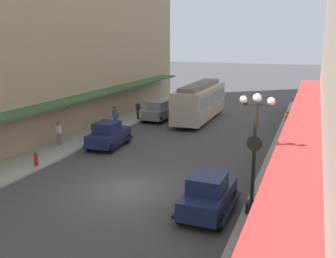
{
  "coord_description": "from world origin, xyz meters",
  "views": [
    {
      "loc": [
        8.5,
        -16.01,
        7.47
      ],
      "look_at": [
        0.0,
        6.0,
        1.8
      ],
      "focal_mm": 40.74,
      "sensor_mm": 36.0,
      "label": 1
    }
  ],
  "objects_px": {
    "parked_car_0": "(109,134)",
    "parked_car_1": "(179,101)",
    "streetcar": "(200,100)",
    "pedestrian_0": "(59,133)",
    "pedestrian_4": "(288,123)",
    "fire_hydrant": "(36,159)",
    "pedestrian_1": "(138,110)",
    "pedestrian_2": "(115,117)",
    "parked_car_3": "(159,111)",
    "lamp_post_with_clock": "(254,149)",
    "parked_car_2": "(209,193)",
    "pedestrian_3": "(116,118)"
  },
  "relations": [
    {
      "from": "pedestrian_1",
      "to": "pedestrian_2",
      "type": "bearing_deg",
      "value": -97.33
    },
    {
      "from": "parked_car_1",
      "to": "pedestrian_4",
      "type": "bearing_deg",
      "value": -31.66
    },
    {
      "from": "streetcar",
      "to": "pedestrian_1",
      "type": "height_order",
      "value": "streetcar"
    },
    {
      "from": "pedestrian_1",
      "to": "streetcar",
      "type": "bearing_deg",
      "value": 20.75
    },
    {
      "from": "lamp_post_with_clock",
      "to": "pedestrian_1",
      "type": "distance_m",
      "value": 20.5
    },
    {
      "from": "parked_car_0",
      "to": "parked_car_1",
      "type": "xyz_separation_m",
      "value": [
        -0.12,
        15.09,
        0.0
      ]
    },
    {
      "from": "pedestrian_2",
      "to": "pedestrian_3",
      "type": "xyz_separation_m",
      "value": [
        0.4,
        -0.49,
        -0.02
      ]
    },
    {
      "from": "parked_car_3",
      "to": "lamp_post_with_clock",
      "type": "xyz_separation_m",
      "value": [
        11.11,
        -16.47,
        2.04
      ]
    },
    {
      "from": "parked_car_3",
      "to": "pedestrian_2",
      "type": "height_order",
      "value": "parked_car_3"
    },
    {
      "from": "parked_car_1",
      "to": "pedestrian_0",
      "type": "bearing_deg",
      "value": -101.1
    },
    {
      "from": "parked_car_0",
      "to": "pedestrian_0",
      "type": "distance_m",
      "value": 3.5
    },
    {
      "from": "parked_car_2",
      "to": "fire_hydrant",
      "type": "bearing_deg",
      "value": 169.13
    },
    {
      "from": "fire_hydrant",
      "to": "pedestrian_0",
      "type": "height_order",
      "value": "pedestrian_0"
    },
    {
      "from": "pedestrian_4",
      "to": "pedestrian_1",
      "type": "bearing_deg",
      "value": 176.98
    },
    {
      "from": "parked_car_0",
      "to": "parked_car_1",
      "type": "distance_m",
      "value": 15.1
    },
    {
      "from": "fire_hydrant",
      "to": "parked_car_2",
      "type": "bearing_deg",
      "value": -10.87
    },
    {
      "from": "parked_car_1",
      "to": "pedestrian_4",
      "type": "relative_size",
      "value": 2.58
    },
    {
      "from": "parked_car_2",
      "to": "parked_car_3",
      "type": "xyz_separation_m",
      "value": [
        -9.34,
        16.9,
        0.0
      ]
    },
    {
      "from": "parked_car_0",
      "to": "pedestrian_1",
      "type": "bearing_deg",
      "value": 102.35
    },
    {
      "from": "parked_car_0",
      "to": "parked_car_1",
      "type": "bearing_deg",
      "value": 90.46
    },
    {
      "from": "pedestrian_3",
      "to": "pedestrian_4",
      "type": "relative_size",
      "value": 0.98
    },
    {
      "from": "parked_car_0",
      "to": "lamp_post_with_clock",
      "type": "height_order",
      "value": "lamp_post_with_clock"
    },
    {
      "from": "parked_car_3",
      "to": "pedestrian_3",
      "type": "distance_m",
      "value": 5.05
    },
    {
      "from": "lamp_post_with_clock",
      "to": "pedestrian_0",
      "type": "distance_m",
      "value": 15.62
    },
    {
      "from": "parked_car_3",
      "to": "pedestrian_4",
      "type": "height_order",
      "value": "parked_car_3"
    },
    {
      "from": "parked_car_3",
      "to": "pedestrian_0",
      "type": "xyz_separation_m",
      "value": [
        -3.19,
        -10.52,
        0.05
      ]
    },
    {
      "from": "parked_car_2",
      "to": "pedestrian_2",
      "type": "xyz_separation_m",
      "value": [
        -11.58,
        12.69,
        0.07
      ]
    },
    {
      "from": "streetcar",
      "to": "pedestrian_2",
      "type": "xyz_separation_m",
      "value": [
        -5.77,
        -5.56,
        -0.89
      ]
    },
    {
      "from": "pedestrian_2",
      "to": "pedestrian_1",
      "type": "bearing_deg",
      "value": 82.67
    },
    {
      "from": "parked_car_1",
      "to": "pedestrian_1",
      "type": "bearing_deg",
      "value": -105.6
    },
    {
      "from": "streetcar",
      "to": "lamp_post_with_clock",
      "type": "xyz_separation_m",
      "value": [
        7.58,
        -17.82,
        1.08
      ]
    },
    {
      "from": "parked_car_0",
      "to": "fire_hydrant",
      "type": "distance_m",
      "value": 5.72
    },
    {
      "from": "pedestrian_1",
      "to": "fire_hydrant",
      "type": "bearing_deg",
      "value": -89.39
    },
    {
      "from": "pedestrian_0",
      "to": "pedestrian_4",
      "type": "distance_m",
      "value": 17.31
    },
    {
      "from": "streetcar",
      "to": "parked_car_3",
      "type": "bearing_deg",
      "value": -159.02
    },
    {
      "from": "pedestrian_2",
      "to": "parked_car_1",
      "type": "bearing_deg",
      "value": 77.29
    },
    {
      "from": "parked_car_1",
      "to": "parked_car_3",
      "type": "height_order",
      "value": "same"
    },
    {
      "from": "pedestrian_0",
      "to": "pedestrian_4",
      "type": "relative_size",
      "value": 0.98
    },
    {
      "from": "fire_hydrant",
      "to": "pedestrian_3",
      "type": "height_order",
      "value": "pedestrian_3"
    },
    {
      "from": "parked_car_0",
      "to": "fire_hydrant",
      "type": "relative_size",
      "value": 5.27
    },
    {
      "from": "pedestrian_0",
      "to": "pedestrian_2",
      "type": "height_order",
      "value": "pedestrian_2"
    },
    {
      "from": "parked_car_1",
      "to": "pedestrian_4",
      "type": "distance_m",
      "value": 13.51
    },
    {
      "from": "pedestrian_3",
      "to": "parked_car_3",
      "type": "bearing_deg",
      "value": 68.56
    },
    {
      "from": "parked_car_0",
      "to": "pedestrian_0",
      "type": "xyz_separation_m",
      "value": [
        -3.31,
        -1.15,
        0.05
      ]
    },
    {
      "from": "parked_car_1",
      "to": "lamp_post_with_clock",
      "type": "distance_m",
      "value": 24.91
    },
    {
      "from": "pedestrian_0",
      "to": "pedestrian_2",
      "type": "xyz_separation_m",
      "value": [
        0.95,
        6.31,
        0.02
      ]
    },
    {
      "from": "parked_car_2",
      "to": "streetcar",
      "type": "xyz_separation_m",
      "value": [
        -5.81,
        18.25,
        0.96
      ]
    },
    {
      "from": "streetcar",
      "to": "pedestrian_0",
      "type": "height_order",
      "value": "streetcar"
    },
    {
      "from": "parked_car_2",
      "to": "pedestrian_1",
      "type": "height_order",
      "value": "parked_car_2"
    },
    {
      "from": "parked_car_2",
      "to": "parked_car_0",
      "type": "bearing_deg",
      "value": 140.74
    }
  ]
}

